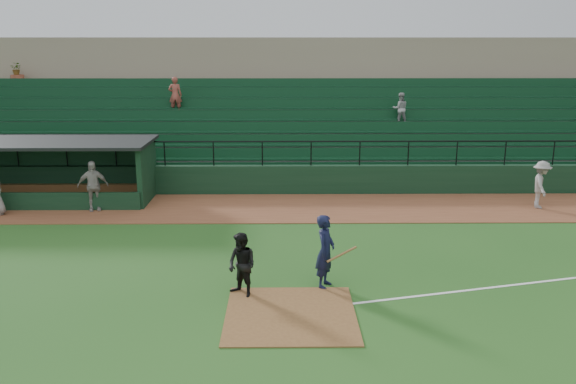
{
  "coord_description": "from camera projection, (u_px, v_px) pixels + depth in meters",
  "views": [
    {
      "loc": [
        -0.19,
        -13.31,
        6.08
      ],
      "look_at": [
        0.0,
        5.0,
        1.4
      ],
      "focal_mm": 36.36,
      "sensor_mm": 36.0,
      "label": 1
    }
  ],
  "objects": [
    {
      "name": "ground",
      "position": [
        290.0,
        297.0,
        14.41
      ],
      "size": [
        90.0,
        90.0,
        0.0
      ],
      "primitive_type": "plane",
      "color": "#23531A",
      "rests_on": "ground"
    },
    {
      "name": "warning_track",
      "position": [
        287.0,
        208.0,
        22.15
      ],
      "size": [
        40.0,
        4.0,
        0.03
      ],
      "primitive_type": "cube",
      "color": "brown",
      "rests_on": "ground"
    },
    {
      "name": "home_plate_dirt",
      "position": [
        291.0,
        314.0,
        13.43
      ],
      "size": [
        3.0,
        3.0,
        0.03
      ],
      "primitive_type": "cube",
      "color": "brown",
      "rests_on": "ground"
    },
    {
      "name": "stadium_structure",
      "position": [
        286.0,
        119.0,
        29.78
      ],
      "size": [
        38.0,
        13.08,
        6.4
      ],
      "color": "black",
      "rests_on": "ground"
    },
    {
      "name": "dugout",
      "position": [
        43.0,
        166.0,
        23.24
      ],
      "size": [
        8.9,
        3.2,
        2.42
      ],
      "color": "black",
      "rests_on": "ground"
    },
    {
      "name": "batter_at_plate",
      "position": [
        325.0,
        251.0,
        14.79
      ],
      "size": [
        1.13,
        0.82,
        1.91
      ],
      "color": "black",
      "rests_on": "ground"
    },
    {
      "name": "umpire",
      "position": [
        242.0,
        265.0,
        14.28
      ],
      "size": [
        0.99,
        0.97,
        1.61
      ],
      "primitive_type": "imported",
      "rotation": [
        0.0,
        0.0,
        -0.7
      ],
      "color": "black",
      "rests_on": "ground"
    },
    {
      "name": "runner",
      "position": [
        541.0,
        185.0,
        21.89
      ],
      "size": [
        0.92,
        1.28,
        1.8
      ],
      "primitive_type": "imported",
      "rotation": [
        0.0,
        0.0,
        1.34
      ],
      "color": "gray",
      "rests_on": "warning_track"
    },
    {
      "name": "dugout_player_a",
      "position": [
        93.0,
        186.0,
        21.54
      ],
      "size": [
        1.19,
        0.76,
        1.88
      ],
      "primitive_type": "imported",
      "rotation": [
        0.0,
        0.0,
        0.29
      ],
      "color": "#A5A19A",
      "rests_on": "warning_track"
    }
  ]
}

